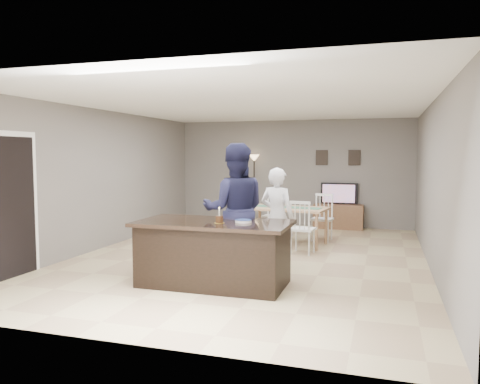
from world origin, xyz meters
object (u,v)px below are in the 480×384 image
(man, at_px, (235,210))
(floor_lamp, at_px, (254,170))
(plate_stack, at_px, (243,221))
(television, at_px, (339,194))
(kitchen_island, at_px, (214,253))
(tv_console, at_px, (338,217))
(dining_table, at_px, (286,214))
(woman, at_px, (277,217))
(birthday_cake, at_px, (219,219))

(man, relative_size, floor_lamp, 1.10)
(man, relative_size, plate_stack, 8.53)
(television, relative_size, floor_lamp, 0.50)
(kitchen_island, relative_size, television, 2.35)
(tv_console, bearing_deg, dining_table, -109.06)
(man, bearing_deg, tv_console, -120.27)
(tv_console, height_order, floor_lamp, floor_lamp)
(woman, relative_size, birthday_cake, 7.42)
(woman, distance_m, man, 0.95)
(birthday_cake, height_order, plate_stack, birthday_cake)
(television, bearing_deg, tv_console, 90.00)
(dining_table, bearing_deg, tv_console, 77.90)
(kitchen_island, relative_size, man, 1.07)
(man, distance_m, plate_stack, 0.60)
(tv_console, bearing_deg, floor_lamp, 179.47)
(woman, xyz_separation_m, plate_stack, (-0.18, -1.32, 0.11))
(television, xyz_separation_m, birthday_cake, (-1.07, -5.76, 0.09))
(man, bearing_deg, birthday_cake, 71.42)
(kitchen_island, distance_m, floor_lamp, 5.75)
(tv_console, distance_m, birthday_cake, 5.83)
(kitchen_island, xyz_separation_m, floor_lamp, (-0.96, 5.59, 0.96))
(television, height_order, dining_table, television)
(kitchen_island, xyz_separation_m, dining_table, (0.38, 3.19, 0.18))
(woman, bearing_deg, dining_table, -67.58)
(plate_stack, bearing_deg, floor_lamp, 104.03)
(plate_stack, bearing_deg, television, 82.11)
(tv_console, height_order, woman, woman)
(kitchen_island, height_order, man, man)
(tv_console, distance_m, plate_stack, 5.62)
(kitchen_island, bearing_deg, man, 76.42)
(birthday_cake, bearing_deg, dining_table, 85.70)
(plate_stack, relative_size, floor_lamp, 0.13)
(floor_lamp, bearing_deg, birthday_cake, -79.16)
(tv_console, bearing_deg, man, -102.00)
(tv_console, height_order, television, television)
(birthday_cake, height_order, floor_lamp, floor_lamp)
(kitchen_island, height_order, dining_table, dining_table)
(kitchen_island, bearing_deg, woman, 65.89)
(birthday_cake, bearing_deg, television, 79.48)
(plate_stack, bearing_deg, kitchen_island, -175.35)
(dining_table, bearing_deg, plate_stack, -82.23)
(woman, bearing_deg, tv_console, -82.58)
(man, xyz_separation_m, plate_stack, (0.29, -0.52, -0.08))
(kitchen_island, distance_m, man, 0.79)
(television, distance_m, floor_lamp, 2.23)
(television, relative_size, dining_table, 0.46)
(tv_console, relative_size, plate_stack, 5.11)
(kitchen_island, xyz_separation_m, birthday_cake, (0.13, -0.12, 0.50))
(kitchen_island, bearing_deg, floor_lamp, 99.79)
(television, bearing_deg, birthday_cake, 79.48)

